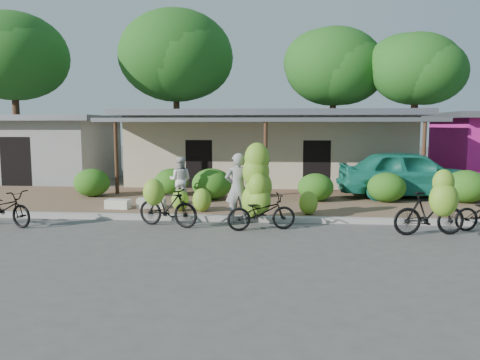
{
  "coord_description": "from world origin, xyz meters",
  "views": [
    {
      "loc": [
        0.57,
        -10.94,
        2.69
      ],
      "look_at": [
        -0.55,
        1.77,
        1.2
      ],
      "focal_mm": 35.0,
      "sensor_mm": 36.0,
      "label": 1
    }
  ],
  "objects_px": {
    "tree_far_center": "(173,54)",
    "sack_far": "(118,204)",
    "bike_left": "(166,205)",
    "bike_far_left": "(2,206)",
    "vendor": "(238,188)",
    "bike_center": "(259,194)",
    "bike_right": "(433,208)",
    "tree_center_right": "(330,65)",
    "bystander": "(180,180)",
    "tree_back_left": "(11,55)",
    "tree_near_right": "(412,67)",
    "teal_van": "(410,174)",
    "sack_near": "(151,203)"
  },
  "relations": [
    {
      "from": "tree_far_center",
      "to": "sack_far",
      "type": "xyz_separation_m",
      "value": [
        1.21,
        -13.08,
        -6.5
      ]
    },
    {
      "from": "bike_left",
      "to": "sack_far",
      "type": "distance_m",
      "value": 2.85
    },
    {
      "from": "bike_far_left",
      "to": "vendor",
      "type": "height_order",
      "value": "vendor"
    },
    {
      "from": "bike_center",
      "to": "bike_right",
      "type": "bearing_deg",
      "value": -114.12
    },
    {
      "from": "tree_center_right",
      "to": "bystander",
      "type": "bearing_deg",
      "value": -116.04
    },
    {
      "from": "tree_back_left",
      "to": "bystander",
      "type": "bearing_deg",
      "value": -39.18
    },
    {
      "from": "bike_left",
      "to": "sack_far",
      "type": "xyz_separation_m",
      "value": [
        -2.01,
        1.99,
        -0.35
      ]
    },
    {
      "from": "tree_back_left",
      "to": "bike_right",
      "type": "height_order",
      "value": "tree_back_left"
    },
    {
      "from": "sack_far",
      "to": "bike_right",
      "type": "bearing_deg",
      "value": -15.96
    },
    {
      "from": "vendor",
      "to": "bike_right",
      "type": "bearing_deg",
      "value": 156.65
    },
    {
      "from": "tree_near_right",
      "to": "teal_van",
      "type": "distance_m",
      "value": 9.89
    },
    {
      "from": "bike_center",
      "to": "sack_far",
      "type": "relative_size",
      "value": 2.99
    },
    {
      "from": "tree_far_center",
      "to": "tree_center_right",
      "type": "distance_m",
      "value": 9.04
    },
    {
      "from": "tree_center_right",
      "to": "bike_right",
      "type": "relative_size",
      "value": 4.42
    },
    {
      "from": "sack_far",
      "to": "tree_near_right",
      "type": "bearing_deg",
      "value": 44.48
    },
    {
      "from": "tree_center_right",
      "to": "bike_right",
      "type": "height_order",
      "value": "tree_center_right"
    },
    {
      "from": "tree_center_right",
      "to": "teal_van",
      "type": "relative_size",
      "value": 1.64
    },
    {
      "from": "tree_near_right",
      "to": "vendor",
      "type": "distance_m",
      "value": 15.87
    },
    {
      "from": "bike_left",
      "to": "vendor",
      "type": "xyz_separation_m",
      "value": [
        1.86,
        0.65,
        0.37
      ]
    },
    {
      "from": "tree_center_right",
      "to": "sack_far",
      "type": "height_order",
      "value": "tree_center_right"
    },
    {
      "from": "tree_far_center",
      "to": "bike_right",
      "type": "xyz_separation_m",
      "value": [
        9.93,
        -15.57,
        -6.05
      ]
    },
    {
      "from": "bike_right",
      "to": "sack_far",
      "type": "bearing_deg",
      "value": 64.64
    },
    {
      "from": "bike_right",
      "to": "teal_van",
      "type": "relative_size",
      "value": 0.37
    },
    {
      "from": "vendor",
      "to": "bystander",
      "type": "bearing_deg",
      "value": -59.25
    },
    {
      "from": "bike_right",
      "to": "bike_center",
      "type": "bearing_deg",
      "value": 71.53
    },
    {
      "from": "tree_near_right",
      "to": "sack_near",
      "type": "distance_m",
      "value": 16.6
    },
    {
      "from": "tree_near_right",
      "to": "bystander",
      "type": "xyz_separation_m",
      "value": [
        -10.06,
        -10.41,
        -4.81
      ]
    },
    {
      "from": "bike_far_left",
      "to": "vendor",
      "type": "bearing_deg",
      "value": -61.58
    },
    {
      "from": "sack_far",
      "to": "bystander",
      "type": "distance_m",
      "value": 2.17
    },
    {
      "from": "teal_van",
      "to": "tree_back_left",
      "type": "bearing_deg",
      "value": 67.79
    },
    {
      "from": "bike_center",
      "to": "bike_right",
      "type": "distance_m",
      "value": 4.31
    },
    {
      "from": "bike_center",
      "to": "sack_far",
      "type": "distance_m",
      "value": 4.86
    },
    {
      "from": "sack_far",
      "to": "teal_van",
      "type": "xyz_separation_m",
      "value": [
        9.64,
        3.16,
        0.72
      ]
    },
    {
      "from": "tree_far_center",
      "to": "bike_center",
      "type": "bearing_deg",
      "value": -69.13
    },
    {
      "from": "tree_back_left",
      "to": "sack_far",
      "type": "bearing_deg",
      "value": -47.57
    },
    {
      "from": "bike_left",
      "to": "bike_right",
      "type": "distance_m",
      "value": 6.73
    },
    {
      "from": "tree_back_left",
      "to": "bike_left",
      "type": "bearing_deg",
      "value": -47.07
    },
    {
      "from": "sack_far",
      "to": "tree_center_right",
      "type": "bearing_deg",
      "value": 60.16
    },
    {
      "from": "bike_far_left",
      "to": "sack_far",
      "type": "bearing_deg",
      "value": -26.09
    },
    {
      "from": "tree_far_center",
      "to": "bike_far_left",
      "type": "distance_m",
      "value": 16.61
    },
    {
      "from": "bike_far_left",
      "to": "sack_far",
      "type": "distance_m",
      "value": 3.3
    },
    {
      "from": "bystander",
      "to": "tree_near_right",
      "type": "bearing_deg",
      "value": -129.77
    },
    {
      "from": "bike_center",
      "to": "teal_van",
      "type": "xyz_separation_m",
      "value": [
        5.18,
        4.98,
        0.06
      ]
    },
    {
      "from": "sack_far",
      "to": "tree_far_center",
      "type": "bearing_deg",
      "value": 95.3
    },
    {
      "from": "bike_far_left",
      "to": "sack_near",
      "type": "relative_size",
      "value": 2.32
    },
    {
      "from": "tree_back_left",
      "to": "sack_far",
      "type": "relative_size",
      "value": 11.45
    },
    {
      "from": "tree_far_center",
      "to": "tree_near_right",
      "type": "height_order",
      "value": "tree_far_center"
    },
    {
      "from": "tree_near_right",
      "to": "vendor",
      "type": "xyz_separation_m",
      "value": [
        -7.92,
        -12.91,
        -4.73
      ]
    },
    {
      "from": "bike_right",
      "to": "sack_far",
      "type": "distance_m",
      "value": 9.08
    },
    {
      "from": "vendor",
      "to": "tree_center_right",
      "type": "bearing_deg",
      "value": -114.63
    }
  ]
}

